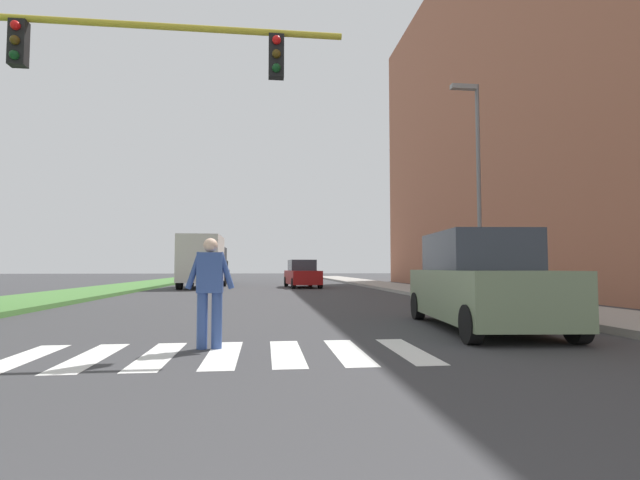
{
  "coord_description": "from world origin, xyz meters",
  "views": [
    {
      "loc": [
        0.58,
        0.1,
        1.24
      ],
      "look_at": [
        2.84,
        19.35,
        2.37
      ],
      "focal_mm": 26.49,
      "sensor_mm": 36.0,
      "label": 1
    }
  ],
  "objects_px": {
    "sedan_midblock": "(302,275)",
    "sedan_distant": "(218,273)",
    "street_lamp_right": "(476,171)",
    "suv_crossing": "(481,283)",
    "pedestrian_performer": "(210,287)",
    "traffic_light_gantry": "(12,87)",
    "truck_box_delivery": "(203,261)"
  },
  "relations": [
    {
      "from": "street_lamp_right",
      "to": "truck_box_delivery",
      "type": "bearing_deg",
      "value": 128.48
    },
    {
      "from": "pedestrian_performer",
      "to": "suv_crossing",
      "type": "xyz_separation_m",
      "value": [
        5.19,
        1.75,
        -0.0
      ]
    },
    {
      "from": "sedan_distant",
      "to": "suv_crossing",
      "type": "bearing_deg",
      "value": -74.41
    },
    {
      "from": "traffic_light_gantry",
      "to": "truck_box_delivery",
      "type": "xyz_separation_m",
      "value": [
        0.62,
        20.81,
        -2.7
      ]
    },
    {
      "from": "suv_crossing",
      "to": "sedan_distant",
      "type": "distance_m",
      "value": 29.87
    },
    {
      "from": "traffic_light_gantry",
      "to": "pedestrian_performer",
      "type": "xyz_separation_m",
      "value": [
        3.49,
        -1.06,
        -3.4
      ]
    },
    {
      "from": "street_lamp_right",
      "to": "suv_crossing",
      "type": "relative_size",
      "value": 1.58
    },
    {
      "from": "street_lamp_right",
      "to": "suv_crossing",
      "type": "bearing_deg",
      "value": -114.82
    },
    {
      "from": "street_lamp_right",
      "to": "sedan_midblock",
      "type": "xyz_separation_m",
      "value": [
        -4.94,
        13.86,
        -3.8
      ]
    },
    {
      "from": "sedan_distant",
      "to": "truck_box_delivery",
      "type": "distance_m",
      "value": 8.69
    },
    {
      "from": "pedestrian_performer",
      "to": "truck_box_delivery",
      "type": "relative_size",
      "value": 0.27
    },
    {
      "from": "truck_box_delivery",
      "to": "sedan_midblock",
      "type": "bearing_deg",
      "value": 0.5
    },
    {
      "from": "traffic_light_gantry",
      "to": "street_lamp_right",
      "type": "xyz_separation_m",
      "value": [
        11.59,
        6.99,
        0.26
      ]
    },
    {
      "from": "sedan_midblock",
      "to": "pedestrian_performer",
      "type": "bearing_deg",
      "value": -98.21
    },
    {
      "from": "street_lamp_right",
      "to": "pedestrian_performer",
      "type": "bearing_deg",
      "value": -135.18
    },
    {
      "from": "sedan_midblock",
      "to": "traffic_light_gantry",
      "type": "bearing_deg",
      "value": -107.68
    },
    {
      "from": "suv_crossing",
      "to": "sedan_distant",
      "type": "relative_size",
      "value": 1.13
    },
    {
      "from": "sedan_distant",
      "to": "truck_box_delivery",
      "type": "relative_size",
      "value": 0.68
    },
    {
      "from": "pedestrian_performer",
      "to": "suv_crossing",
      "type": "height_order",
      "value": "suv_crossing"
    },
    {
      "from": "traffic_light_gantry",
      "to": "pedestrian_performer",
      "type": "distance_m",
      "value": 4.98
    },
    {
      "from": "pedestrian_performer",
      "to": "sedan_midblock",
      "type": "relative_size",
      "value": 0.38
    },
    {
      "from": "street_lamp_right",
      "to": "pedestrian_performer",
      "type": "distance_m",
      "value": 12.0
    },
    {
      "from": "suv_crossing",
      "to": "truck_box_delivery",
      "type": "xyz_separation_m",
      "value": [
        -8.06,
        20.12,
        0.7
      ]
    },
    {
      "from": "sedan_midblock",
      "to": "truck_box_delivery",
      "type": "bearing_deg",
      "value": -179.5
    },
    {
      "from": "street_lamp_right",
      "to": "sedan_distant",
      "type": "relative_size",
      "value": 1.77
    },
    {
      "from": "street_lamp_right",
      "to": "suv_crossing",
      "type": "height_order",
      "value": "street_lamp_right"
    },
    {
      "from": "street_lamp_right",
      "to": "truck_box_delivery",
      "type": "distance_m",
      "value": 17.89
    },
    {
      "from": "suv_crossing",
      "to": "traffic_light_gantry",
      "type": "bearing_deg",
      "value": -175.47
    },
    {
      "from": "pedestrian_performer",
      "to": "suv_crossing",
      "type": "distance_m",
      "value": 5.48
    },
    {
      "from": "sedan_midblock",
      "to": "sedan_distant",
      "type": "distance_m",
      "value": 10.48
    },
    {
      "from": "street_lamp_right",
      "to": "truck_box_delivery",
      "type": "xyz_separation_m",
      "value": [
        -10.98,
        13.81,
        -2.96
      ]
    },
    {
      "from": "sedan_distant",
      "to": "pedestrian_performer",
      "type": "bearing_deg",
      "value": -84.69
    }
  ]
}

